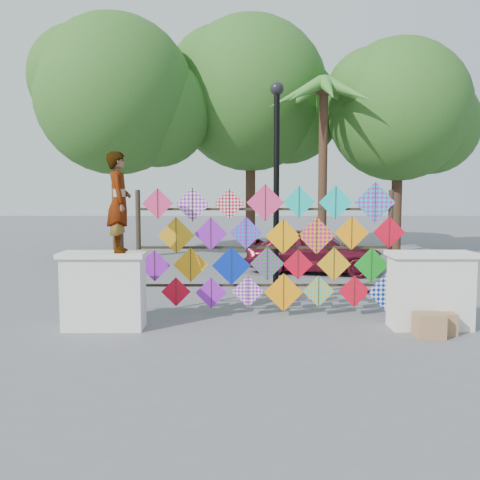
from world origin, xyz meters
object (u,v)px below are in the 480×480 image
(vendor_woman, at_px, (119,202))
(sedan, at_px, (314,250))
(kite_rack, at_px, (272,249))
(lamppost, at_px, (276,171))

(vendor_woman, relative_size, sedan, 0.44)
(sedan, bearing_deg, kite_rack, 177.38)
(vendor_woman, height_order, lamppost, lamppost)
(kite_rack, xyz_separation_m, sedan, (1.49, 5.08, -0.58))
(vendor_woman, xyz_separation_m, sedan, (4.05, 6.01, -1.46))
(kite_rack, distance_m, lamppost, 1.95)
(kite_rack, relative_size, vendor_woman, 3.03)
(vendor_woman, relative_size, lamppost, 0.37)
(vendor_woman, height_order, sedan, vendor_woman)
(kite_rack, relative_size, lamppost, 1.11)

